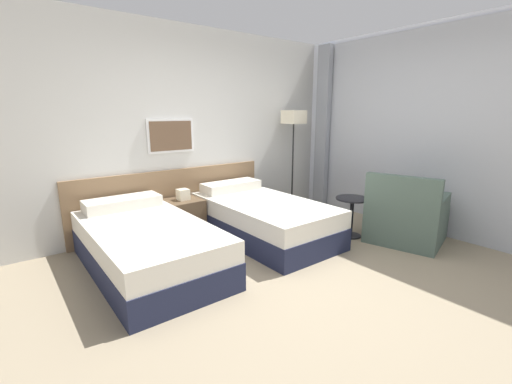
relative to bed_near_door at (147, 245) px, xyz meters
The scene contains 9 objects.
ground_plane 1.63m from the bed_near_door, 44.78° to the right, with size 16.00×16.00×0.00m, color gray.
wall_headboard 1.85m from the bed_near_door, 42.41° to the left, with size 10.00×0.10×2.70m.
wall_window 3.82m from the bed_near_door, 19.31° to the right, with size 0.21×4.63×2.70m.
bed_near_door is the anchor object (origin of this frame).
bed_near_window 1.52m from the bed_near_door, ahead, with size 1.05×1.95×0.61m.
nightstand 1.03m from the bed_near_door, 42.62° to the left, with size 0.44×0.44×0.61m.
floor_lamp 3.02m from the bed_near_door, 14.29° to the left, with size 0.29×0.29×1.61m.
side_table 2.55m from the bed_near_door, 15.87° to the right, with size 0.42×0.42×0.52m.
armchair 3.09m from the bed_near_door, 23.25° to the right, with size 1.00×1.02×0.88m.
Camera 1 is at (-2.28, -2.16, 1.59)m, focal length 24.00 mm.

